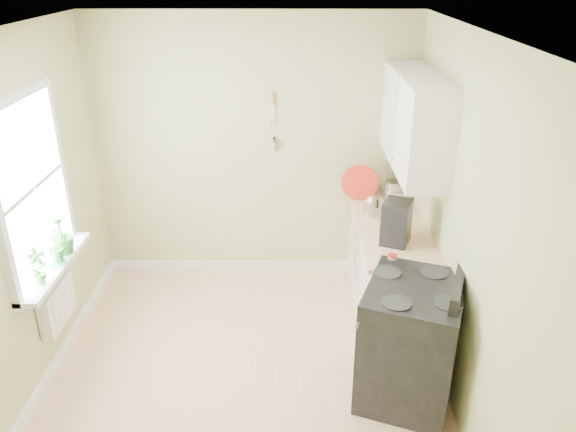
{
  "coord_description": "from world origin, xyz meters",
  "views": [
    {
      "loc": [
        0.37,
        -3.59,
        3.11
      ],
      "look_at": [
        0.35,
        0.55,
        1.21
      ],
      "focal_mm": 35.0,
      "sensor_mm": 36.0,
      "label": 1
    }
  ],
  "objects_px": {
    "stove": "(411,341)",
    "stand_mixer": "(393,178)",
    "kettle": "(371,206)",
    "coffee_maker": "(396,224)"
  },
  "relations": [
    {
      "from": "stove",
      "to": "stand_mixer",
      "type": "distance_m",
      "value": 1.97
    },
    {
      "from": "kettle",
      "to": "coffee_maker",
      "type": "height_order",
      "value": "coffee_maker"
    },
    {
      "from": "stove",
      "to": "stand_mixer",
      "type": "xyz_separation_m",
      "value": [
        0.12,
        1.87,
        0.6
      ]
    },
    {
      "from": "stand_mixer",
      "to": "kettle",
      "type": "xyz_separation_m",
      "value": [
        -0.29,
        -0.52,
        -0.08
      ]
    },
    {
      "from": "kettle",
      "to": "coffee_maker",
      "type": "relative_size",
      "value": 0.52
    },
    {
      "from": "stove",
      "to": "stand_mixer",
      "type": "height_order",
      "value": "stand_mixer"
    },
    {
      "from": "stove",
      "to": "stand_mixer",
      "type": "relative_size",
      "value": 2.54
    },
    {
      "from": "kettle",
      "to": "stand_mixer",
      "type": "bearing_deg",
      "value": 61.22
    },
    {
      "from": "stand_mixer",
      "to": "coffee_maker",
      "type": "xyz_separation_m",
      "value": [
        -0.15,
        -1.07,
        -0.0
      ]
    },
    {
      "from": "stove",
      "to": "coffee_maker",
      "type": "height_order",
      "value": "coffee_maker"
    }
  ]
}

